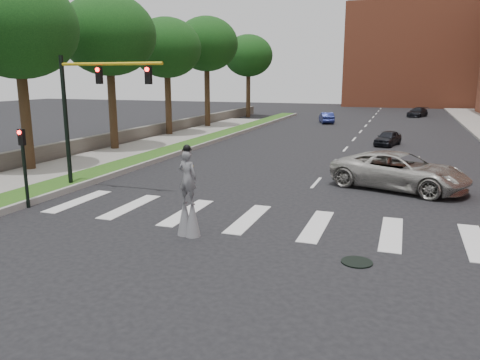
# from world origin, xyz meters

# --- Properties ---
(ground_plane) EXTENTS (160.00, 160.00, 0.00)m
(ground_plane) POSITION_xyz_m (0.00, 0.00, 0.00)
(ground_plane) COLOR black
(ground_plane) RESTS_ON ground
(grass_median) EXTENTS (2.00, 60.00, 0.25)m
(grass_median) POSITION_xyz_m (-11.50, 20.00, 0.12)
(grass_median) COLOR #254E16
(grass_median) RESTS_ON ground
(median_curb) EXTENTS (0.20, 60.00, 0.28)m
(median_curb) POSITION_xyz_m (-10.45, 20.00, 0.14)
(median_curb) COLOR gray
(median_curb) RESTS_ON ground
(sidewalk_left) EXTENTS (4.00, 60.00, 0.18)m
(sidewalk_left) POSITION_xyz_m (-14.50, 10.00, 0.09)
(sidewalk_left) COLOR gray
(sidewalk_left) RESTS_ON ground
(stone_wall) EXTENTS (0.50, 56.00, 1.10)m
(stone_wall) POSITION_xyz_m (-17.00, 22.00, 0.55)
(stone_wall) COLOR #56524A
(stone_wall) RESTS_ON ground
(manhole) EXTENTS (0.90, 0.90, 0.04)m
(manhole) POSITION_xyz_m (3.00, -2.00, 0.02)
(manhole) COLOR black
(manhole) RESTS_ON ground
(building_backdrop) EXTENTS (26.00, 14.00, 18.00)m
(building_backdrop) POSITION_xyz_m (6.00, 78.00, 9.00)
(building_backdrop) COLOR #C15E3C
(building_backdrop) RESTS_ON ground
(traffic_signal) EXTENTS (5.30, 0.23, 6.20)m
(traffic_signal) POSITION_xyz_m (-9.78, 3.00, 4.15)
(traffic_signal) COLOR black
(traffic_signal) RESTS_ON ground
(secondary_signal) EXTENTS (0.25, 0.21, 3.23)m
(secondary_signal) POSITION_xyz_m (-10.30, -0.50, 1.95)
(secondary_signal) COLOR black
(secondary_signal) RESTS_ON ground
(stilt_performer) EXTENTS (0.83, 0.58, 3.10)m
(stilt_performer) POSITION_xyz_m (-2.60, -1.44, 1.25)
(stilt_performer) COLOR #342314
(stilt_performer) RESTS_ON ground
(suv_crossing) EXTENTS (6.91, 4.77, 1.76)m
(suv_crossing) POSITION_xyz_m (3.96, 7.97, 0.88)
(suv_crossing) COLOR #B3B1A9
(suv_crossing) RESTS_ON ground
(car_near) EXTENTS (2.24, 3.66, 1.17)m
(car_near) POSITION_xyz_m (2.87, 22.99, 0.58)
(car_near) COLOR black
(car_near) RESTS_ON ground
(car_mid) EXTENTS (2.39, 4.03, 1.25)m
(car_mid) POSITION_xyz_m (-4.56, 39.51, 0.63)
(car_mid) COLOR navy
(car_mid) RESTS_ON ground
(car_far) EXTENTS (3.08, 4.59, 1.23)m
(car_far) POSITION_xyz_m (5.54, 52.30, 0.62)
(car_far) COLOR black
(car_far) RESTS_ON ground
(tree_1) EXTENTS (6.41, 6.41, 10.56)m
(tree_1) POSITION_xyz_m (-15.78, 5.50, 7.79)
(tree_1) COLOR #342314
(tree_1) RESTS_ON ground
(tree_2) EXTENTS (6.57, 6.57, 10.87)m
(tree_2) POSITION_xyz_m (-15.75, 13.70, 8.04)
(tree_2) COLOR #342314
(tree_2) RESTS_ON ground
(tree_3) EXTENTS (6.11, 6.11, 10.33)m
(tree_3) POSITION_xyz_m (-16.11, 22.78, 7.68)
(tree_3) COLOR #342314
(tree_3) RESTS_ON ground
(tree_4) EXTENTS (6.46, 6.46, 11.28)m
(tree_4) POSITION_xyz_m (-15.68, 30.60, 8.49)
(tree_4) COLOR #342314
(tree_4) RESTS_ON ground
(tree_5) EXTENTS (6.30, 6.30, 10.62)m
(tree_5) POSITION_xyz_m (-15.71, 44.29, 7.89)
(tree_5) COLOR #342314
(tree_5) RESTS_ON ground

